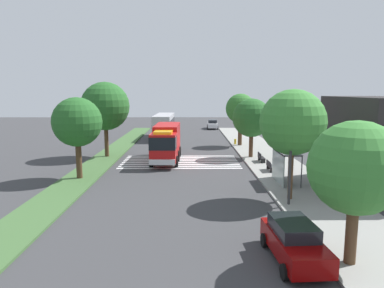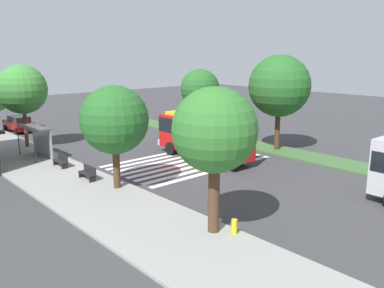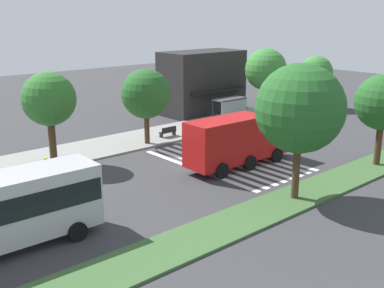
{
  "view_description": "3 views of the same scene",
  "coord_description": "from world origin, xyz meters",
  "px_view_note": "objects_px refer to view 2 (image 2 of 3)",
  "views": [
    {
      "loc": [
        38.14,
        0.94,
        7.22
      ],
      "look_at": [
        0.2,
        1.22,
        1.52
      ],
      "focal_mm": 33.15,
      "sensor_mm": 36.0,
      "label": 1
    },
    {
      "loc": [
        -20.29,
        19.94,
        8.23
      ],
      "look_at": [
        1.24,
        0.59,
        1.69
      ],
      "focal_mm": 37.49,
      "sensor_mm": 36.0,
      "label": 2
    },
    {
      "loc": [
        -22.01,
        -23.9,
        10.92
      ],
      "look_at": [
        0.14,
        1.53,
        1.39
      ],
      "focal_mm": 43.97,
      "sensor_mm": 36.0,
      "label": 3
    }
  ],
  "objects_px": {
    "fire_hydrant": "(234,227)",
    "sidewalk_tree_far_west": "(215,131)",
    "sidewalk_tree_center": "(22,89)",
    "parked_car_mid": "(19,123)",
    "sidewalk_tree_west": "(115,120)",
    "fire_truck": "(202,134)",
    "median_tree_far_west": "(279,86)",
    "street_lamp": "(24,105)",
    "bench_west_of_shelter": "(88,173)",
    "bench_near_shelter": "(61,161)",
    "bus_stop_shelter": "(38,135)",
    "median_tree_west": "(200,89)"
  },
  "relations": [
    {
      "from": "bus_stop_shelter",
      "to": "fire_hydrant",
      "type": "height_order",
      "value": "bus_stop_shelter"
    },
    {
      "from": "bench_west_of_shelter",
      "to": "sidewalk_tree_west",
      "type": "relative_size",
      "value": 0.25
    },
    {
      "from": "sidewalk_tree_far_west",
      "to": "bench_west_of_shelter",
      "type": "bearing_deg",
      "value": 2.89
    },
    {
      "from": "bench_west_of_shelter",
      "to": "sidewalk_tree_west",
      "type": "bearing_deg",
      "value": -168.26
    },
    {
      "from": "bus_stop_shelter",
      "to": "bench_west_of_shelter",
      "type": "xyz_separation_m",
      "value": [
        -8.11,
        -0.01,
        -1.3
      ]
    },
    {
      "from": "fire_truck",
      "to": "street_lamp",
      "type": "xyz_separation_m",
      "value": [
        14.37,
        8.64,
        1.67
      ]
    },
    {
      "from": "parked_car_mid",
      "to": "fire_truck",
      "type": "bearing_deg",
      "value": -165.78
    },
    {
      "from": "bus_stop_shelter",
      "to": "median_tree_far_west",
      "type": "height_order",
      "value": "median_tree_far_west"
    },
    {
      "from": "fire_hydrant",
      "to": "bus_stop_shelter",
      "type": "bearing_deg",
      "value": 3.07
    },
    {
      "from": "bench_west_of_shelter",
      "to": "bench_near_shelter",
      "type": "bearing_deg",
      "value": 0.0
    },
    {
      "from": "bus_stop_shelter",
      "to": "bench_west_of_shelter",
      "type": "relative_size",
      "value": 2.19
    },
    {
      "from": "bus_stop_shelter",
      "to": "parked_car_mid",
      "type": "bearing_deg",
      "value": -12.37
    },
    {
      "from": "fire_truck",
      "to": "sidewalk_tree_far_west",
      "type": "xyz_separation_m",
      "value": [
        -10.33,
        9.04,
        2.84
      ]
    },
    {
      "from": "street_lamp",
      "to": "bench_west_of_shelter",
      "type": "bearing_deg",
      "value": 175.95
    },
    {
      "from": "sidewalk_tree_far_west",
      "to": "fire_hydrant",
      "type": "bearing_deg",
      "value": -149.32
    },
    {
      "from": "fire_truck",
      "to": "sidewalk_tree_west",
      "type": "height_order",
      "value": "sidewalk_tree_west"
    },
    {
      "from": "fire_hydrant",
      "to": "median_tree_far_west",
      "type": "bearing_deg",
      "value": -59.81
    },
    {
      "from": "sidewalk_tree_center",
      "to": "median_tree_far_west",
      "type": "height_order",
      "value": "median_tree_far_west"
    },
    {
      "from": "bus_stop_shelter",
      "to": "fire_hydrant",
      "type": "relative_size",
      "value": 5.0
    },
    {
      "from": "bus_stop_shelter",
      "to": "sidewalk_tree_west",
      "type": "height_order",
      "value": "sidewalk_tree_west"
    },
    {
      "from": "sidewalk_tree_far_west",
      "to": "sidewalk_tree_center",
      "type": "height_order",
      "value": "sidewalk_tree_center"
    },
    {
      "from": "street_lamp",
      "to": "bus_stop_shelter",
      "type": "bearing_deg",
      "value": 169.86
    },
    {
      "from": "fire_truck",
      "to": "parked_car_mid",
      "type": "xyz_separation_m",
      "value": [
        21.58,
        6.84,
        -1.17
      ]
    },
    {
      "from": "fire_hydrant",
      "to": "sidewalk_tree_far_west",
      "type": "bearing_deg",
      "value": 30.68
    },
    {
      "from": "sidewalk_tree_far_west",
      "to": "sidewalk_tree_west",
      "type": "bearing_deg",
      "value": 0.0
    },
    {
      "from": "bench_near_shelter",
      "to": "median_tree_far_west",
      "type": "xyz_separation_m",
      "value": [
        -7.25,
        -16.25,
        4.99
      ]
    },
    {
      "from": "sidewalk_tree_center",
      "to": "median_tree_west",
      "type": "xyz_separation_m",
      "value": [
        -5.77,
        -15.69,
        -0.49
      ]
    },
    {
      "from": "fire_truck",
      "to": "bench_near_shelter",
      "type": "distance_m",
      "value": 10.88
    },
    {
      "from": "bench_near_shelter",
      "to": "median_tree_west",
      "type": "distance_m",
      "value": 16.95
    },
    {
      "from": "bench_near_shelter",
      "to": "sidewalk_tree_center",
      "type": "bearing_deg",
      "value": -3.88
    },
    {
      "from": "fire_truck",
      "to": "sidewalk_tree_center",
      "type": "bearing_deg",
      "value": 35.91
    },
    {
      "from": "street_lamp",
      "to": "sidewalk_tree_west",
      "type": "bearing_deg",
      "value": 178.59
    },
    {
      "from": "parked_car_mid",
      "to": "sidewalk_tree_west",
      "type": "relative_size",
      "value": 0.72
    },
    {
      "from": "sidewalk_tree_far_west",
      "to": "parked_car_mid",
      "type": "bearing_deg",
      "value": -3.95
    },
    {
      "from": "fire_truck",
      "to": "street_lamp",
      "type": "relative_size",
      "value": 1.48
    },
    {
      "from": "sidewalk_tree_west",
      "to": "fire_hydrant",
      "type": "bearing_deg",
      "value": -176.91
    },
    {
      "from": "median_tree_far_west",
      "to": "sidewalk_tree_far_west",
      "type": "bearing_deg",
      "value": 117.0
    },
    {
      "from": "bus_stop_shelter",
      "to": "median_tree_west",
      "type": "distance_m",
      "value": 16.58
    },
    {
      "from": "bus_stop_shelter",
      "to": "bench_west_of_shelter",
      "type": "bearing_deg",
      "value": -179.89
    },
    {
      "from": "sidewalk_tree_center",
      "to": "fire_hydrant",
      "type": "height_order",
      "value": "sidewalk_tree_center"
    },
    {
      "from": "sidewalk_tree_far_west",
      "to": "fire_hydrant",
      "type": "relative_size",
      "value": 9.63
    },
    {
      "from": "bench_west_of_shelter",
      "to": "median_tree_far_west",
      "type": "xyz_separation_m",
      "value": [
        -3.14,
        -16.25,
        4.99
      ]
    },
    {
      "from": "bus_stop_shelter",
      "to": "sidewalk_tree_west",
      "type": "bearing_deg",
      "value": -176.95
    },
    {
      "from": "bench_west_of_shelter",
      "to": "median_tree_far_west",
      "type": "distance_m",
      "value": 17.28
    },
    {
      "from": "fire_hydrant",
      "to": "sidewalk_tree_center",
      "type": "bearing_deg",
      "value": 1.18
    },
    {
      "from": "bus_stop_shelter",
      "to": "bench_west_of_shelter",
      "type": "distance_m",
      "value": 8.22
    },
    {
      "from": "bench_near_shelter",
      "to": "fire_hydrant",
      "type": "relative_size",
      "value": 2.29
    },
    {
      "from": "sidewalk_tree_west",
      "to": "median_tree_west",
      "type": "height_order",
      "value": "median_tree_west"
    },
    {
      "from": "bus_stop_shelter",
      "to": "street_lamp",
      "type": "bearing_deg",
      "value": -10.14
    },
    {
      "from": "fire_hydrant",
      "to": "sidewalk_tree_west",
      "type": "bearing_deg",
      "value": 3.09
    }
  ]
}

